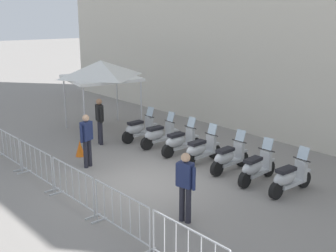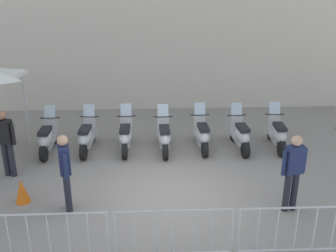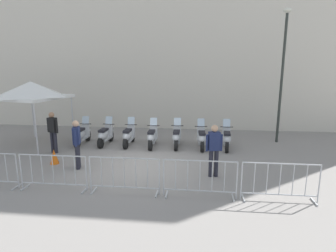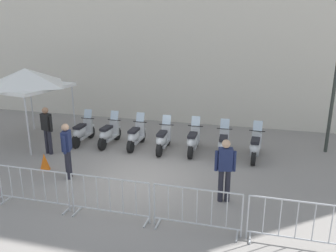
{
  "view_description": "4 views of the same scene",
  "coord_description": "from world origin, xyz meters",
  "px_view_note": "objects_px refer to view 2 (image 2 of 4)",
  "views": [
    {
      "loc": [
        10.57,
        -5.32,
        4.95
      ],
      "look_at": [
        -1.32,
        1.62,
        1.17
      ],
      "focal_mm": 46.36,
      "sensor_mm": 36.0,
      "label": 1
    },
    {
      "loc": [
        1.2,
        -7.74,
        4.67
      ],
      "look_at": [
        -0.31,
        2.02,
        0.92
      ],
      "focal_mm": 41.55,
      "sensor_mm": 36.0,
      "label": 2
    },
    {
      "loc": [
        3.85,
        -8.84,
        3.52
      ],
      "look_at": [
        0.29,
        2.33,
        1.02
      ],
      "focal_mm": 29.56,
      "sensor_mm": 36.0,
      "label": 3
    },
    {
      "loc": [
        4.97,
        -8.23,
        4.55
      ],
      "look_at": [
        -0.4,
        2.63,
        0.91
      ],
      "focal_mm": 36.66,
      "sensor_mm": 36.0,
      "label": 4
    }
  ],
  "objects_px": {
    "motorcycle_5": "(240,135)",
    "barrier_segment_1": "(49,241)",
    "motorcycle_0": "(47,138)",
    "officer_near_row_end": "(293,169)",
    "motorcycle_2": "(126,136)",
    "barrier_segment_3": "(295,234)",
    "officer_by_barriers": "(6,140)",
    "motorcycle_4": "(202,135)",
    "officer_mid_plaza": "(65,169)",
    "barrier_segment_2": "(174,237)",
    "traffic_cone": "(22,191)",
    "motorcycle_3": "(164,137)",
    "motorcycle_6": "(277,134)",
    "motorcycle_1": "(87,137)"
  },
  "relations": [
    {
      "from": "motorcycle_6",
      "to": "barrier_segment_2",
      "type": "xyz_separation_m",
      "value": [
        -2.29,
        -5.32,
        0.07
      ]
    },
    {
      "from": "barrier_segment_1",
      "to": "barrier_segment_3",
      "type": "height_order",
      "value": "same"
    },
    {
      "from": "motorcycle_4",
      "to": "officer_by_barriers",
      "type": "relative_size",
      "value": 0.99
    },
    {
      "from": "motorcycle_0",
      "to": "motorcycle_2",
      "type": "bearing_deg",
      "value": 13.0
    },
    {
      "from": "motorcycle_5",
      "to": "officer_by_barriers",
      "type": "distance_m",
      "value": 6.3
    },
    {
      "from": "barrier_segment_2",
      "to": "officer_near_row_end",
      "type": "height_order",
      "value": "officer_near_row_end"
    },
    {
      "from": "barrier_segment_3",
      "to": "motorcycle_5",
      "type": "bearing_deg",
      "value": 100.32
    },
    {
      "from": "motorcycle_4",
      "to": "traffic_cone",
      "type": "relative_size",
      "value": 3.1
    },
    {
      "from": "officer_mid_plaza",
      "to": "motorcycle_5",
      "type": "bearing_deg",
      "value": 45.61
    },
    {
      "from": "motorcycle_4",
      "to": "traffic_cone",
      "type": "bearing_deg",
      "value": -136.94
    },
    {
      "from": "barrier_segment_3",
      "to": "officer_near_row_end",
      "type": "bearing_deg",
      "value": 85.02
    },
    {
      "from": "barrier_segment_2",
      "to": "motorcycle_1",
      "type": "bearing_deg",
      "value": 126.12
    },
    {
      "from": "motorcycle_5",
      "to": "motorcycle_3",
      "type": "bearing_deg",
      "value": -167.67
    },
    {
      "from": "motorcycle_0",
      "to": "motorcycle_2",
      "type": "relative_size",
      "value": 1.0
    },
    {
      "from": "motorcycle_0",
      "to": "motorcycle_2",
      "type": "height_order",
      "value": "same"
    },
    {
      "from": "motorcycle_1",
      "to": "motorcycle_3",
      "type": "height_order",
      "value": "same"
    },
    {
      "from": "motorcycle_5",
      "to": "officer_by_barriers",
      "type": "relative_size",
      "value": 0.98
    },
    {
      "from": "officer_mid_plaza",
      "to": "officer_by_barriers",
      "type": "bearing_deg",
      "value": 148.73
    },
    {
      "from": "barrier_segment_2",
      "to": "barrier_segment_3",
      "type": "bearing_deg",
      "value": 11.4
    },
    {
      "from": "motorcycle_3",
      "to": "motorcycle_6",
      "type": "xyz_separation_m",
      "value": [
        3.21,
        0.72,
        0.0
      ]
    },
    {
      "from": "motorcycle_0",
      "to": "motorcycle_4",
      "type": "bearing_deg",
      "value": 12.29
    },
    {
      "from": "officer_near_row_end",
      "to": "traffic_cone",
      "type": "relative_size",
      "value": 3.15
    },
    {
      "from": "motorcycle_0",
      "to": "traffic_cone",
      "type": "bearing_deg",
      "value": -77.43
    },
    {
      "from": "motorcycle_5",
      "to": "traffic_cone",
      "type": "xyz_separation_m",
      "value": [
        -4.83,
        -3.64,
        -0.18
      ]
    },
    {
      "from": "motorcycle_4",
      "to": "barrier_segment_1",
      "type": "height_order",
      "value": "motorcycle_4"
    },
    {
      "from": "motorcycle_5",
      "to": "motorcycle_6",
      "type": "height_order",
      "value": "same"
    },
    {
      "from": "barrier_segment_1",
      "to": "traffic_cone",
      "type": "height_order",
      "value": "barrier_segment_1"
    },
    {
      "from": "barrier_segment_2",
      "to": "traffic_cone",
      "type": "distance_m",
      "value": 3.88
    },
    {
      "from": "officer_near_row_end",
      "to": "motorcycle_3",
      "type": "bearing_deg",
      "value": 140.45
    },
    {
      "from": "motorcycle_3",
      "to": "motorcycle_4",
      "type": "relative_size",
      "value": 1.0
    },
    {
      "from": "motorcycle_2",
      "to": "motorcycle_4",
      "type": "bearing_deg",
      "value": 11.57
    },
    {
      "from": "motorcycle_2",
      "to": "motorcycle_4",
      "type": "xyz_separation_m",
      "value": [
        2.16,
        0.44,
        0.0
      ]
    },
    {
      "from": "motorcycle_6",
      "to": "barrier_segment_3",
      "type": "distance_m",
      "value": 4.91
    },
    {
      "from": "motorcycle_5",
      "to": "barrier_segment_1",
      "type": "xyz_separation_m",
      "value": [
        -3.3,
        -5.49,
        0.07
      ]
    },
    {
      "from": "barrier_segment_3",
      "to": "officer_mid_plaza",
      "type": "bearing_deg",
      "value": 168.99
    },
    {
      "from": "officer_near_row_end",
      "to": "officer_mid_plaza",
      "type": "distance_m",
      "value": 4.73
    },
    {
      "from": "barrier_segment_3",
      "to": "officer_by_barriers",
      "type": "relative_size",
      "value": 1.15
    },
    {
      "from": "barrier_segment_3",
      "to": "officer_mid_plaza",
      "type": "xyz_separation_m",
      "value": [
        -4.54,
        0.88,
        0.46
      ]
    },
    {
      "from": "officer_near_row_end",
      "to": "motorcycle_6",
      "type": "bearing_deg",
      "value": 88.68
    },
    {
      "from": "barrier_segment_3",
      "to": "barrier_segment_1",
      "type": "bearing_deg",
      "value": -168.6
    },
    {
      "from": "motorcycle_1",
      "to": "motorcycle_4",
      "type": "relative_size",
      "value": 1.01
    },
    {
      "from": "motorcycle_2",
      "to": "barrier_segment_3",
      "type": "relative_size",
      "value": 0.86
    },
    {
      "from": "motorcycle_1",
      "to": "motorcycle_4",
      "type": "distance_m",
      "value": 3.31
    },
    {
      "from": "motorcycle_0",
      "to": "officer_near_row_end",
      "type": "height_order",
      "value": "officer_near_row_end"
    },
    {
      "from": "motorcycle_4",
      "to": "barrier_segment_1",
      "type": "bearing_deg",
      "value": -112.44
    },
    {
      "from": "officer_mid_plaza",
      "to": "barrier_segment_3",
      "type": "bearing_deg",
      "value": -11.01
    },
    {
      "from": "motorcycle_3",
      "to": "barrier_segment_1",
      "type": "xyz_separation_m",
      "value": [
        -1.15,
        -5.02,
        0.07
      ]
    },
    {
      "from": "motorcycle_3",
      "to": "officer_by_barriers",
      "type": "height_order",
      "value": "officer_by_barriers"
    },
    {
      "from": "motorcycle_5",
      "to": "barrier_segment_3",
      "type": "relative_size",
      "value": 0.85
    },
    {
      "from": "barrier_segment_2",
      "to": "officer_by_barriers",
      "type": "height_order",
      "value": "officer_by_barriers"
    }
  ]
}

